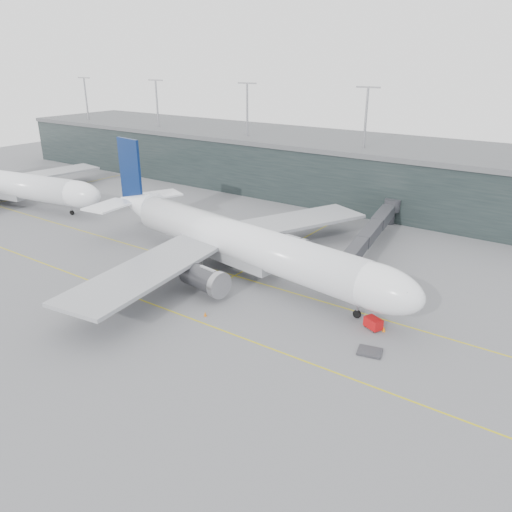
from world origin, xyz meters
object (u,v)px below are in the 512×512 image
Objects in this scene: second_aircraft at (2,184)px; gse_cart at (373,323)px; jet_bridge at (378,231)px; main_aircraft at (238,242)px.

gse_cart is at bearing -12.32° from second_aircraft.
jet_bridge is at bearing 136.37° from gse_cart.
main_aircraft reaches higher than jet_bridge.
second_aircraft is 104.97m from gse_cart.
jet_bridge is 0.65× the size of second_aircraft.
main_aircraft is at bearing -166.16° from gse_cart.
main_aircraft is 1.63× the size of jet_bridge.
gse_cart is (104.71, -6.05, -4.39)m from second_aircraft.
second_aircraft is at bearing -171.97° from main_aircraft.
gse_cart is at bearing -2.46° from main_aircraft.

